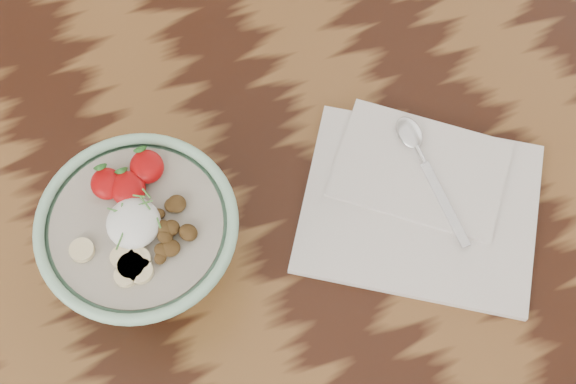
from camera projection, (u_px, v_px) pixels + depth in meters
The scene contains 4 objects.
table at pixel (108, 252), 95.73cm from camera, with size 160.00×90.00×75.00cm.
breakfast_bowl at pixel (143, 239), 79.44cm from camera, with size 19.50×19.50×12.91cm.
napkin at pixel (420, 199), 87.68cm from camera, with size 32.28×31.10×1.55cm.
spoon at pixel (418, 150), 88.73cm from camera, with size 2.91×16.60×0.87cm.
Camera 1 is at (7.17, -38.04, 156.14)cm, focal length 50.00 mm.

